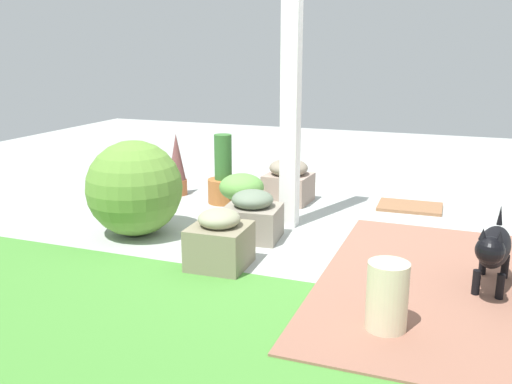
{
  "coord_description": "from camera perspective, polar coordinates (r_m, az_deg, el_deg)",
  "views": [
    {
      "loc": [
        -1.13,
        4.32,
        1.5
      ],
      "look_at": [
        0.4,
        0.28,
        0.38
      ],
      "focal_mm": 39.48,
      "sensor_mm": 36.0,
      "label": 1
    }
  ],
  "objects": [
    {
      "name": "round_shrub",
      "position": [
        4.65,
        -12.22,
        0.38
      ],
      "size": [
        0.78,
        0.78,
        0.78
      ],
      "primitive_type": "sphere",
      "color": "#5D8B35",
      "rests_on": "ground"
    },
    {
      "name": "stone_planter_far",
      "position": [
        3.94,
        -3.71,
        -4.95
      ],
      "size": [
        0.41,
        0.42,
        0.42
      ],
      "color": "gray",
      "rests_on": "ground"
    },
    {
      "name": "brick_path",
      "position": [
        3.86,
        20.35,
        -9.14
      ],
      "size": [
        1.8,
        2.4,
        0.02
      ],
      "primitive_type": "cube",
      "color": "#8F5E4C",
      "rests_on": "ground"
    },
    {
      "name": "terracotta_pot_broad",
      "position": [
        5.06,
        -1.47,
        0.12
      ],
      "size": [
        0.4,
        0.4,
        0.4
      ],
      "color": "#B7643B",
      "rests_on": "ground"
    },
    {
      "name": "doormat",
      "position": [
        5.58,
        15.33,
        -1.45
      ],
      "size": [
        0.6,
        0.43,
        0.03
      ],
      "primitive_type": "cube",
      "rotation": [
        0.0,
        0.0,
        0.03
      ],
      "color": "#8D6140",
      "rests_on": "ground"
    },
    {
      "name": "stone_planter_mid",
      "position": [
        4.5,
        -0.36,
        -2.48
      ],
      "size": [
        0.47,
        0.43,
        0.4
      ],
      "color": "gray",
      "rests_on": "ground"
    },
    {
      "name": "stone_planter_nearest",
      "position": [
        5.57,
        3.3,
        1.09
      ],
      "size": [
        0.45,
        0.43,
        0.43
      ],
      "color": "gray",
      "rests_on": "ground"
    },
    {
      "name": "terracotta_pot_tall",
      "position": [
        5.53,
        -3.33,
        1.34
      ],
      "size": [
        0.31,
        0.31,
        0.68
      ],
      "color": "#A45F2F",
      "rests_on": "ground"
    },
    {
      "name": "dog",
      "position": [
        3.8,
        22.92,
        -5.27
      ],
      "size": [
        0.26,
        0.72,
        0.49
      ],
      "color": "black",
      "rests_on": "ground"
    },
    {
      "name": "lawn_patch",
      "position": [
        2.98,
        -19.18,
        -16.44
      ],
      "size": [
        5.2,
        2.8,
        0.01
      ],
      "primitive_type": "cube",
      "color": "#468734",
      "rests_on": "ground"
    },
    {
      "name": "terracotta_pot_spiky",
      "position": [
        5.87,
        -8.03,
        2.66
      ],
      "size": [
        0.2,
        0.2,
        0.64
      ],
      "color": "#A65B34",
      "rests_on": "ground"
    },
    {
      "name": "porch_pillar",
      "position": [
        4.66,
        3.59,
        11.56
      ],
      "size": [
        0.14,
        0.14,
        2.52
      ],
      "primitive_type": "cube",
      "color": "white",
      "rests_on": "ground"
    },
    {
      "name": "ceramic_urn",
      "position": [
        3.14,
        13.14,
        -10.37
      ],
      "size": [
        0.22,
        0.22,
        0.4
      ],
      "primitive_type": "cylinder",
      "color": "beige",
      "rests_on": "ground"
    },
    {
      "name": "ground_plane",
      "position": [
        4.71,
        5.77,
        -4.14
      ],
      "size": [
        12.0,
        12.0,
        0.0
      ],
      "primitive_type": "plane",
      "color": "#A6ACA8"
    }
  ]
}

